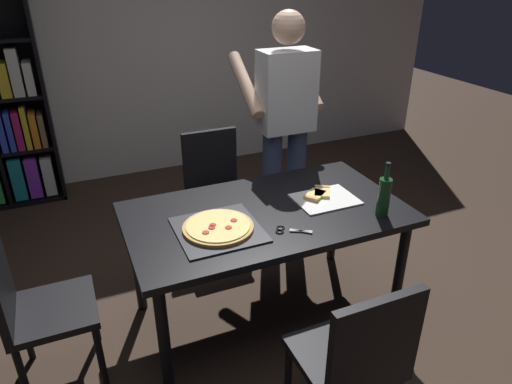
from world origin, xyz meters
TOP-DOWN VIEW (x-y plane):
  - ground_plane at (0.00, 0.00)m, footprint 12.00×12.00m
  - back_wall at (0.00, 2.60)m, footprint 6.40×0.10m
  - dining_table at (0.00, 0.00)m, footprint 1.58×0.89m
  - chair_near_camera at (-0.00, -0.93)m, footprint 0.42×0.42m
  - chair_far_side at (0.00, 0.93)m, footprint 0.42×0.42m
  - chair_left_end at (-1.28, 0.00)m, footprint 0.42×0.42m
  - person_serving_pizza at (0.46, 0.71)m, footprint 0.55×0.54m
  - pepperoni_pizza_on_tray at (-0.32, -0.10)m, footprint 0.44×0.44m
  - pizza_slices_on_towel at (0.37, 0.00)m, footprint 0.36×0.29m
  - wine_bottle at (0.57, -0.30)m, footprint 0.07×0.07m
  - kitchen_scissors at (0.01, -0.24)m, footprint 0.19×0.15m

SIDE VIEW (x-z plane):
  - ground_plane at x=0.00m, z-range 0.00..0.00m
  - chair_near_camera at x=0.00m, z-range 0.06..0.96m
  - chair_far_side at x=0.00m, z-range 0.06..0.96m
  - chair_left_end at x=-1.28m, z-range 0.06..0.96m
  - dining_table at x=0.00m, z-range 0.30..1.05m
  - kitchen_scissors at x=0.01m, z-range 0.75..0.76m
  - pizza_slices_on_towel at x=0.37m, z-range 0.74..0.78m
  - pepperoni_pizza_on_tray at x=-0.32m, z-range 0.75..0.78m
  - wine_bottle at x=0.57m, z-range 0.71..1.03m
  - person_serving_pizza at x=0.46m, z-range 0.12..1.87m
  - back_wall at x=0.00m, z-range 0.00..2.80m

